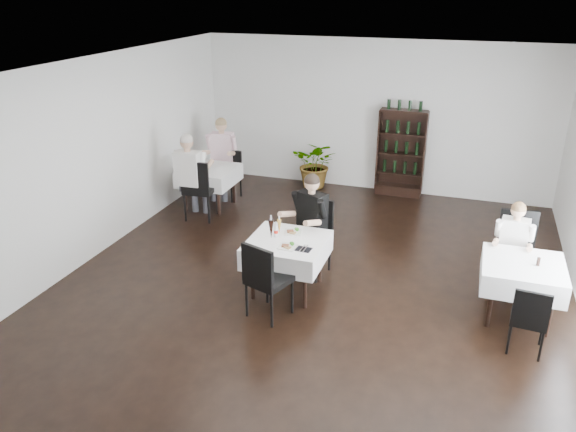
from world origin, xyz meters
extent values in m
plane|color=black|center=(0.00, 0.00, 0.00)|extent=(9.00, 9.00, 0.00)
plane|color=white|center=(0.00, 0.00, 3.00)|extent=(9.00, 9.00, 0.00)
plane|color=white|center=(0.00, 4.50, 1.50)|extent=(7.00, 0.00, 7.00)
plane|color=white|center=(-3.50, 0.00, 1.50)|extent=(0.00, 9.00, 9.00)
cube|color=black|center=(0.60, 4.32, 0.10)|extent=(0.90, 0.28, 0.20)
cylinder|color=black|center=(-0.67, -0.36, 0.35)|extent=(0.06, 0.06, 0.71)
cylinder|color=black|center=(-0.67, 0.36, 0.35)|extent=(0.06, 0.06, 0.71)
cylinder|color=black|center=(0.07, -0.36, 0.35)|extent=(0.06, 0.06, 0.71)
cylinder|color=black|center=(0.07, 0.36, 0.35)|extent=(0.06, 0.06, 0.71)
cube|color=black|center=(-0.30, 0.00, 0.73)|extent=(0.85, 0.85, 0.04)
cube|color=white|center=(-0.30, 0.00, 0.62)|extent=(1.03, 1.03, 0.30)
cylinder|color=black|center=(-3.04, 2.16, 0.35)|extent=(0.06, 0.06, 0.71)
cylinder|color=black|center=(-3.04, 2.84, 0.35)|extent=(0.06, 0.06, 0.71)
cylinder|color=black|center=(-2.36, 2.16, 0.35)|extent=(0.06, 0.06, 0.71)
cylinder|color=black|center=(-2.36, 2.84, 0.35)|extent=(0.06, 0.06, 0.71)
cube|color=black|center=(-2.70, 2.50, 0.73)|extent=(0.80, 0.80, 0.04)
cube|color=white|center=(-2.70, 2.50, 0.62)|extent=(0.98, 0.98, 0.30)
cylinder|color=black|center=(2.36, -0.04, 0.35)|extent=(0.06, 0.06, 0.71)
cylinder|color=black|center=(2.36, 0.64, 0.35)|extent=(0.06, 0.06, 0.71)
cylinder|color=black|center=(3.04, -0.04, 0.35)|extent=(0.06, 0.06, 0.71)
cylinder|color=black|center=(3.04, 0.64, 0.35)|extent=(0.06, 0.06, 0.71)
cube|color=black|center=(2.70, 0.30, 0.73)|extent=(0.80, 0.80, 0.04)
cube|color=white|center=(2.70, 0.30, 0.62)|extent=(0.98, 0.98, 0.30)
imported|color=#2C581E|center=(-1.09, 4.20, 0.51)|extent=(0.94, 0.82, 1.01)
cylinder|color=black|center=(-0.41, 0.41, 0.25)|extent=(0.04, 0.04, 0.50)
cylinder|color=black|center=(-0.32, 0.84, 0.25)|extent=(0.04, 0.04, 0.50)
cylinder|color=black|center=(0.02, 0.32, 0.25)|extent=(0.04, 0.04, 0.50)
cylinder|color=black|center=(0.11, 0.75, 0.25)|extent=(0.04, 0.04, 0.50)
cube|color=black|center=(-0.15, 0.58, 0.54)|extent=(0.60, 0.60, 0.08)
cube|color=black|center=(-0.11, 0.81, 0.83)|extent=(0.51, 0.15, 0.55)
cylinder|color=black|center=(-0.05, -0.54, 0.24)|extent=(0.04, 0.04, 0.48)
cylinder|color=black|center=(-0.19, -0.93, 0.24)|extent=(0.04, 0.04, 0.48)
cylinder|color=black|center=(-0.44, -0.40, 0.24)|extent=(0.04, 0.04, 0.48)
cylinder|color=black|center=(-0.58, -0.79, 0.24)|extent=(0.04, 0.04, 0.48)
cube|color=black|center=(-0.31, -0.67, 0.51)|extent=(0.61, 0.61, 0.07)
cube|color=black|center=(-0.38, -0.87, 0.79)|extent=(0.47, 0.21, 0.52)
cylinder|color=black|center=(-2.77, 2.85, 0.21)|extent=(0.03, 0.03, 0.43)
cylinder|color=black|center=(-2.73, 3.22, 0.21)|extent=(0.03, 0.03, 0.43)
cylinder|color=black|center=(-2.40, 2.82, 0.21)|extent=(0.03, 0.03, 0.43)
cylinder|color=black|center=(-2.36, 3.19, 0.21)|extent=(0.03, 0.03, 0.43)
cube|color=black|center=(-2.56, 3.02, 0.45)|extent=(0.46, 0.46, 0.06)
cube|color=black|center=(-2.55, 3.22, 0.71)|extent=(0.43, 0.09, 0.46)
cylinder|color=black|center=(-2.41, 2.20, 0.26)|extent=(0.04, 0.04, 0.51)
cylinder|color=black|center=(-2.36, 1.76, 0.26)|extent=(0.04, 0.04, 0.51)
cylinder|color=black|center=(-2.85, 2.15, 0.26)|extent=(0.04, 0.04, 0.51)
cylinder|color=black|center=(-2.81, 1.71, 0.26)|extent=(0.04, 0.04, 0.51)
cube|color=black|center=(-2.61, 1.96, 0.55)|extent=(0.56, 0.56, 0.08)
cube|color=black|center=(-2.58, 1.72, 0.85)|extent=(0.52, 0.11, 0.56)
cylinder|color=black|center=(2.46, 0.79, 0.25)|extent=(0.04, 0.04, 0.50)
cylinder|color=black|center=(2.43, 1.23, 0.25)|extent=(0.04, 0.04, 0.50)
cylinder|color=black|center=(2.90, 0.82, 0.25)|extent=(0.04, 0.04, 0.50)
cylinder|color=black|center=(2.87, 1.26, 0.25)|extent=(0.04, 0.04, 0.50)
cube|color=black|center=(2.66, 1.03, 0.54)|extent=(0.54, 0.54, 0.08)
cube|color=black|center=(2.65, 1.26, 0.83)|extent=(0.51, 0.09, 0.55)
cylinder|color=black|center=(2.96, -0.26, 0.20)|extent=(0.03, 0.03, 0.39)
cylinder|color=black|center=(2.92, -0.60, 0.20)|extent=(0.03, 0.03, 0.39)
cylinder|color=black|center=(2.62, -0.22, 0.20)|extent=(0.03, 0.03, 0.39)
cylinder|color=black|center=(2.59, -0.56, 0.20)|extent=(0.03, 0.03, 0.39)
cube|color=black|center=(2.77, -0.41, 0.42)|extent=(0.43, 0.43, 0.06)
cube|color=black|center=(2.75, -0.59, 0.65)|extent=(0.39, 0.08, 0.43)
cube|color=#3F3F46|center=(-0.33, 0.58, 0.58)|extent=(0.31, 0.46, 0.15)
cylinder|color=#3F3F46|center=(-0.41, 0.40, 0.26)|extent=(0.11, 0.11, 0.51)
cube|color=#3F3F46|center=(-0.14, 0.49, 0.58)|extent=(0.31, 0.46, 0.15)
cylinder|color=#3F3F46|center=(-0.22, 0.32, 0.26)|extent=(0.11, 0.11, 0.51)
cube|color=black|center=(-0.16, 0.71, 0.93)|extent=(0.47, 0.38, 0.57)
cylinder|color=tan|center=(-0.49, 0.55, 0.91)|extent=(0.21, 0.33, 0.16)
cylinder|color=tan|center=(-0.05, 0.36, 0.91)|extent=(0.21, 0.33, 0.16)
sphere|color=tan|center=(-0.17, 0.70, 1.36)|extent=(0.22, 0.22, 0.22)
sphere|color=black|center=(-0.17, 0.70, 1.40)|extent=(0.22, 0.22, 0.22)
cube|color=#3F3F46|center=(-2.81, 3.00, 0.61)|extent=(0.23, 0.47, 0.15)
cylinder|color=#3F3F46|center=(-2.77, 2.80, 0.27)|extent=(0.12, 0.12, 0.53)
cube|color=#3F3F46|center=(-2.59, 3.03, 0.61)|extent=(0.23, 0.47, 0.15)
cylinder|color=#3F3F46|center=(-2.56, 2.84, 0.27)|extent=(0.12, 0.12, 0.53)
cube|color=beige|center=(-2.74, 3.22, 0.97)|extent=(0.47, 0.31, 0.60)
cylinder|color=tan|center=(-2.93, 2.89, 0.94)|extent=(0.14, 0.35, 0.17)
cylinder|color=tan|center=(-2.44, 2.97, 0.94)|extent=(0.14, 0.35, 0.17)
sphere|color=tan|center=(-2.73, 3.20, 1.42)|extent=(0.23, 0.23, 0.23)
sphere|color=olive|center=(-2.73, 3.20, 1.45)|extent=(0.23, 0.23, 0.23)
cube|color=#3F3F46|center=(-2.63, 2.00, 0.62)|extent=(0.17, 0.47, 0.15)
cylinder|color=#3F3F46|center=(-2.64, 2.20, 0.27)|extent=(0.12, 0.12, 0.54)
cube|color=#3F3F46|center=(-2.85, 1.99, 0.62)|extent=(0.17, 0.47, 0.15)
cylinder|color=#3F3F46|center=(-2.86, 2.19, 0.27)|extent=(0.12, 0.12, 0.54)
cube|color=white|center=(-2.73, 1.79, 0.98)|extent=(0.45, 0.26, 0.60)
cylinder|color=tan|center=(-2.49, 2.09, 0.96)|extent=(0.10, 0.34, 0.17)
cylinder|color=tan|center=(-3.00, 2.07, 0.96)|extent=(0.10, 0.34, 0.17)
sphere|color=tan|center=(-2.73, 1.81, 1.44)|extent=(0.23, 0.23, 0.23)
sphere|color=beige|center=(-2.73, 1.81, 1.47)|extent=(0.23, 0.23, 0.23)
cube|color=#3F3F46|center=(2.49, 0.85, 0.51)|extent=(0.16, 0.39, 0.13)
cylinder|color=#3F3F46|center=(2.47, 0.69, 0.22)|extent=(0.10, 0.10, 0.45)
cube|color=#3F3F46|center=(2.67, 0.84, 0.51)|extent=(0.16, 0.39, 0.13)
cylinder|color=#3F3F46|center=(2.65, 0.67, 0.22)|extent=(0.10, 0.10, 0.45)
cube|color=white|center=(2.60, 1.02, 0.81)|extent=(0.38, 0.24, 0.50)
cylinder|color=tan|center=(2.36, 0.79, 0.79)|extent=(0.10, 0.29, 0.14)
cylinder|color=tan|center=(2.78, 0.75, 0.79)|extent=(0.10, 0.29, 0.14)
sphere|color=tan|center=(2.59, 1.00, 1.19)|extent=(0.19, 0.19, 0.19)
sphere|color=brown|center=(2.59, 1.00, 1.22)|extent=(0.19, 0.19, 0.19)
cube|color=white|center=(-0.30, 0.25, 0.78)|extent=(0.28, 0.28, 0.02)
cube|color=#522717|center=(-0.33, 0.23, 0.80)|extent=(0.11, 0.10, 0.02)
sphere|color=#327820|center=(-0.25, 0.28, 0.81)|extent=(0.05, 0.05, 0.05)
cube|color=olive|center=(-0.29, 0.19, 0.79)|extent=(0.09, 0.07, 0.02)
cube|color=white|center=(-0.22, -0.21, 0.78)|extent=(0.23, 0.23, 0.02)
cube|color=#522717|center=(-0.25, -0.23, 0.80)|extent=(0.10, 0.09, 0.02)
sphere|color=#327820|center=(-0.17, -0.17, 0.81)|extent=(0.05, 0.05, 0.05)
cube|color=olive|center=(-0.21, -0.26, 0.79)|extent=(0.10, 0.09, 0.02)
cone|color=black|center=(-0.52, -0.02, 0.91)|extent=(0.08, 0.08, 0.27)
cylinder|color=silver|center=(-0.52, -0.02, 1.07)|extent=(0.02, 0.02, 0.07)
cone|color=gold|center=(-0.47, 0.16, 0.88)|extent=(0.06, 0.06, 0.21)
cylinder|color=silver|center=(-0.47, 0.16, 1.01)|extent=(0.02, 0.02, 0.05)
cylinder|color=silver|center=(-0.48, 0.05, 0.86)|extent=(0.05, 0.05, 0.18)
cylinder|color=red|center=(-0.48, 0.05, 0.84)|extent=(0.06, 0.06, 0.04)
cylinder|color=silver|center=(-0.48, 0.05, 0.97)|extent=(0.02, 0.02, 0.04)
cube|color=black|center=(0.00, -0.21, 0.77)|extent=(0.21, 0.17, 0.01)
cylinder|color=silver|center=(-0.03, -0.21, 0.79)|extent=(0.03, 0.22, 0.01)
cylinder|color=silver|center=(0.02, -0.21, 0.79)|extent=(0.02, 0.22, 0.01)
cylinder|color=black|center=(2.85, 0.29, 0.82)|extent=(0.05, 0.05, 0.11)
camera|label=1|loc=(1.91, -6.48, 4.01)|focal=35.00mm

